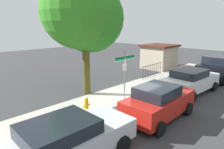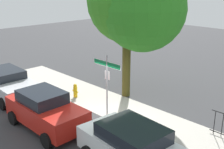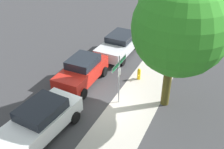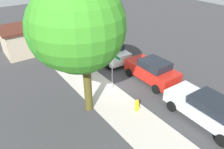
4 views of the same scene
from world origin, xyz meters
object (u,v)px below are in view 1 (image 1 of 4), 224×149
car_red (159,102)px  fire_hydrant (86,105)px  utility_shed (159,56)px  shade_tree (83,14)px  car_black (217,68)px  car_white (190,81)px  street_sign (125,66)px  car_silver (66,140)px

car_red → fire_hydrant: (-1.93, 3.08, -0.47)m
utility_shed → shade_tree: bearing=-176.6°
shade_tree → car_black: shade_tree is taller
shade_tree → car_black: bearing=-29.2°
car_white → fire_hydrant: (-6.72, 2.57, -0.45)m
street_sign → car_red: (-0.86, -2.88, -1.20)m
shade_tree → utility_shed: (10.26, 0.61, -3.80)m
street_sign → fire_hydrant: street_sign is taller
shade_tree → car_silver: size_ratio=1.58×
car_red → shade_tree: bearing=88.7°
shade_tree → fire_hydrant: shade_tree is taller
street_sign → car_white: (3.94, -2.37, -1.22)m
car_silver → street_sign: bearing=24.3°
car_black → fire_hydrant: car_black is taller
fire_hydrant → shade_tree: bearing=52.2°
car_silver → fire_hydrant: bearing=43.4°
fire_hydrant → car_white: bearing=-20.9°
shade_tree → car_black: 11.63m
car_white → utility_shed: (5.55, 5.77, 0.42)m
car_black → fire_hydrant: 11.86m
shade_tree → car_black: (9.51, -5.32, -4.05)m
car_silver → fire_hydrant: size_ratio=6.07×
utility_shed → car_red: bearing=-148.7°
street_sign → fire_hydrant: bearing=175.9°
car_silver → car_black: car_black is taller
car_red → utility_shed: (10.35, 6.28, 0.40)m
car_red → fire_hydrant: car_red is taller
shade_tree → car_red: (-0.08, -5.68, -4.20)m
car_red → utility_shed: bearing=30.8°
car_black → car_red: bearing=-177.9°
car_red → fire_hydrant: bearing=121.6°
car_white → fire_hydrant: bearing=163.4°
utility_shed → fire_hydrant: size_ratio=4.39×
car_red → fire_hydrant: size_ratio=5.19×
shade_tree → car_white: shade_tree is taller
street_sign → car_red: street_sign is taller
fire_hydrant → car_black: bearing=-13.3°
street_sign → shade_tree: (-0.78, 2.79, 3.00)m
car_red → car_black: car_black is taller
utility_shed → fire_hydrant: utility_shed is taller
car_red → car_black: 9.60m
fire_hydrant → street_sign: bearing=-4.1°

